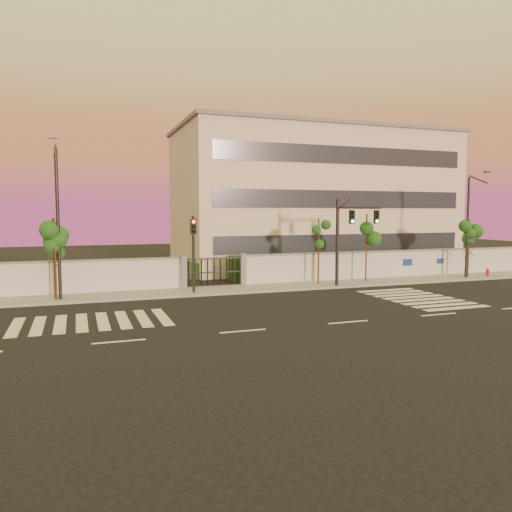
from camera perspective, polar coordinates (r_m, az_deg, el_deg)
The scene contains 16 objects.
ground at distance 23.03m, azimuth 10.48°, elevation -7.46°, with size 120.00×120.00×0.00m, color black.
sidewalk at distance 32.36m, azimuth 1.04°, elevation -3.65°, with size 60.00×3.00×0.15m, color gray.
perimeter_wall at distance 33.65m, azimuth 0.30°, elevation -1.60°, with size 60.00×0.36×2.20m.
hedge_row at distance 36.60m, azimuth 0.38°, elevation -1.47°, with size 41.00×4.25×1.80m.
institutional_building at distance 46.15m, azimuth 6.45°, elevation 6.47°, with size 24.40×12.40×12.25m.
road_markings at distance 25.62m, azimuth 3.13°, elevation -6.09°, with size 57.00×7.62×0.02m.
street_tree_b at distance 29.61m, azimuth -22.08°, elevation 1.67°, with size 1.40×1.12×4.63m.
street_tree_c at distance 29.38m, azimuth -21.99°, elevation 1.62°, with size 1.35×1.07×4.61m.
street_tree_d at distance 33.48m, azimuth 7.19°, elevation 2.16°, with size 1.31×1.04×4.49m.
street_tree_e at distance 35.41m, azimuth 12.54°, elevation 2.66°, with size 1.31×1.04×4.86m.
street_tree_f at distance 40.34m, azimuth 23.17°, elevation 2.18°, with size 1.58×1.26×4.40m.
traffic_signal_main at distance 33.30m, azimuth 10.41°, elevation 2.74°, with size 3.66×0.87×5.82m.
traffic_signal_secondary at distance 29.96m, azimuth -7.16°, elevation 1.27°, with size 0.37×0.35×4.74m.
streetlight_west at distance 29.17m, azimuth -21.73°, elevation 4.30°, with size 0.53×2.12×8.81m.
streetlight_east at distance 39.72m, azimuth 23.19°, elevation 3.58°, with size 0.47×1.89×7.84m.
fire_hydrant at distance 41.68m, azimuth 24.94°, elevation -1.79°, with size 0.28×0.27×0.72m.
Camera 1 is at (-11.42, -19.38, 4.92)m, focal length 35.00 mm.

